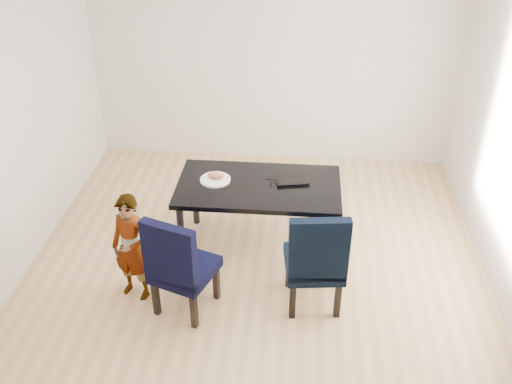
# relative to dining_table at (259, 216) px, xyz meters

# --- Properties ---
(floor) EXTENTS (4.50, 5.00, 0.01)m
(floor) POSITION_rel_dining_table_xyz_m (0.00, -0.50, -0.38)
(floor) COLOR tan
(floor) RESTS_ON ground
(wall_back) EXTENTS (4.50, 0.01, 2.70)m
(wall_back) POSITION_rel_dining_table_xyz_m (0.00, 2.00, 0.98)
(wall_back) COLOR silver
(wall_back) RESTS_ON ground
(dining_table) EXTENTS (1.60, 0.90, 0.75)m
(dining_table) POSITION_rel_dining_table_xyz_m (0.00, 0.00, 0.00)
(dining_table) COLOR black
(dining_table) RESTS_ON floor
(chair_left) EXTENTS (0.63, 0.64, 1.02)m
(chair_left) POSITION_rel_dining_table_xyz_m (-0.57, -0.95, 0.13)
(chair_left) COLOR black
(chair_left) RESTS_ON floor
(chair_right) EXTENTS (0.56, 0.58, 1.04)m
(chair_right) POSITION_rel_dining_table_xyz_m (0.56, -0.78, 0.15)
(chair_right) COLOR black
(chair_right) RESTS_ON floor
(child) EXTENTS (0.45, 0.36, 1.06)m
(child) POSITION_rel_dining_table_xyz_m (-1.07, -0.83, 0.16)
(child) COLOR #FF5115
(child) RESTS_ON floor
(plate) EXTENTS (0.36, 0.36, 0.02)m
(plate) POSITION_rel_dining_table_xyz_m (-0.44, 0.04, 0.38)
(plate) COLOR white
(plate) RESTS_ON dining_table
(sandwich) EXTENTS (0.18, 0.10, 0.07)m
(sandwich) POSITION_rel_dining_table_xyz_m (-0.43, 0.05, 0.43)
(sandwich) COLOR #A7633B
(sandwich) RESTS_ON plate
(laptop) EXTENTS (0.36, 0.27, 0.03)m
(laptop) POSITION_rel_dining_table_xyz_m (0.32, 0.10, 0.39)
(laptop) COLOR black
(laptop) RESTS_ON dining_table
(cable_tangle) EXTENTS (0.16, 0.16, 0.01)m
(cable_tangle) POSITION_rel_dining_table_xyz_m (0.18, 0.01, 0.38)
(cable_tangle) COLOR black
(cable_tangle) RESTS_ON dining_table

